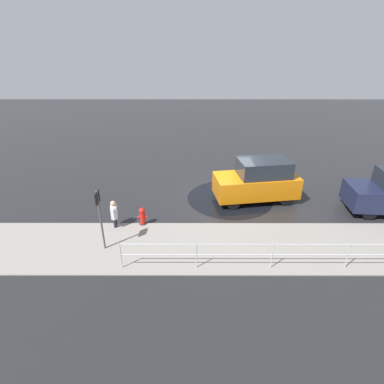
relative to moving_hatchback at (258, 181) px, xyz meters
name	(u,v)px	position (x,y,z in m)	size (l,w,h in m)	color
ground_plane	(227,196)	(1.38, -0.37, -1.03)	(60.00, 60.00, 0.00)	black
kerb_strip	(239,246)	(1.38, 3.83, -1.01)	(24.00, 3.20, 0.04)	gray
moving_hatchback	(258,181)	(0.00, 0.00, 0.00)	(4.11, 2.27, 2.06)	orange
fire_hydrant	(142,216)	(5.21, 2.28, -0.63)	(0.42, 0.31, 0.80)	red
pedestrian	(114,213)	(6.32, 2.46, -0.34)	(0.29, 0.56, 1.22)	silver
metal_railing	(273,251)	(0.47, 5.05, -0.29)	(10.10, 0.04, 1.05)	#B7BABF
sign_post	(100,212)	(6.37, 3.97, 0.55)	(0.07, 0.44, 2.40)	#4C4C51
puddle_patch	(230,198)	(1.26, -0.17, -1.02)	(4.22, 4.22, 0.01)	black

